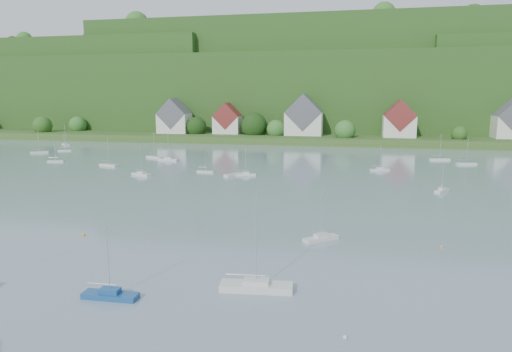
# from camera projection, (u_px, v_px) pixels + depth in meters

# --- Properties ---
(far_shore_strip) EXTENTS (600.00, 60.00, 3.00)m
(far_shore_strip) POSITION_uv_depth(u_px,v_px,m) (296.00, 136.00, 214.17)
(far_shore_strip) COLOR #2D501E
(far_shore_strip) RESTS_ON ground
(forested_ridge) EXTENTS (620.00, 181.22, 69.89)m
(forested_ridge) POSITION_uv_depth(u_px,v_px,m) (311.00, 91.00, 276.50)
(forested_ridge) COLOR #173D13
(forested_ridge) RESTS_ON ground
(village_building_0) EXTENTS (14.00, 10.40, 16.00)m
(village_building_0) POSITION_uv_depth(u_px,v_px,m) (174.00, 119.00, 211.49)
(village_building_0) COLOR silver
(village_building_0) RESTS_ON far_shore_strip
(village_building_1) EXTENTS (12.00, 9.36, 14.00)m
(village_building_1) POSITION_uv_depth(u_px,v_px,m) (228.00, 121.00, 208.44)
(village_building_1) COLOR silver
(village_building_1) RESTS_ON far_shore_strip
(village_building_2) EXTENTS (16.00, 11.44, 18.00)m
(village_building_2) POSITION_uv_depth(u_px,v_px,m) (304.00, 118.00, 200.07)
(village_building_2) COLOR silver
(village_building_2) RESTS_ON far_shore_strip
(village_building_3) EXTENTS (13.00, 10.40, 15.50)m
(village_building_3) POSITION_uv_depth(u_px,v_px,m) (399.00, 122.00, 190.13)
(village_building_3) COLOR silver
(village_building_3) RESTS_ON far_shore_strip
(near_sailboat_1) EXTENTS (5.65, 1.73, 7.57)m
(near_sailboat_1) POSITION_uv_depth(u_px,v_px,m) (110.00, 294.00, 45.24)
(near_sailboat_1) COLOR navy
(near_sailboat_1) RESTS_ON ground
(near_sailboat_3) EXTENTS (4.94, 4.57, 7.11)m
(near_sailboat_3) POSITION_uv_depth(u_px,v_px,m) (321.00, 238.00, 63.48)
(near_sailboat_3) COLOR silver
(near_sailboat_3) RESTS_ON ground
(near_sailboat_4) EXTENTS (7.68, 2.86, 10.12)m
(near_sailboat_4) POSITION_uv_depth(u_px,v_px,m) (256.00, 286.00, 47.07)
(near_sailboat_4) COLOR silver
(near_sailboat_4) RESTS_ON ground
(mooring_buoy_1) EXTENTS (0.39, 0.39, 0.39)m
(mooring_buoy_1) POSITION_uv_depth(u_px,v_px,m) (345.00, 339.00, 37.77)
(mooring_buoy_1) COLOR silver
(mooring_buoy_1) RESTS_ON ground
(mooring_buoy_2) EXTENTS (0.39, 0.39, 0.39)m
(mooring_buoy_2) POSITION_uv_depth(u_px,v_px,m) (441.00, 247.00, 60.57)
(mooring_buoy_2) COLOR orange
(mooring_buoy_2) RESTS_ON ground
(mooring_buoy_3) EXTENTS (0.49, 0.49, 0.49)m
(mooring_buoy_3) POSITION_uv_depth(u_px,v_px,m) (84.00, 236.00, 65.72)
(mooring_buoy_3) COLOR orange
(mooring_buoy_3) RESTS_ON ground
(far_sailboat_cluster) EXTENTS (195.57, 71.93, 8.71)m
(far_sailboat_cluster) POSITION_uv_depth(u_px,v_px,m) (269.00, 162.00, 136.22)
(far_sailboat_cluster) COLOR silver
(far_sailboat_cluster) RESTS_ON ground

